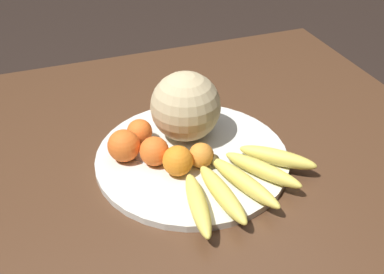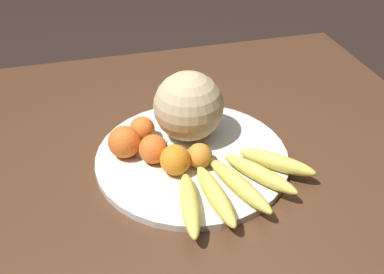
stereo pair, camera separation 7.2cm
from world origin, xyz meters
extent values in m
cube|color=#4C301E|center=(0.00, 0.00, 0.70)|extent=(1.27, 1.09, 0.04)
cube|color=#4C301E|center=(-0.55, 0.46, 0.34)|extent=(0.07, 0.07, 0.68)
cube|color=#4C301E|center=(0.55, 0.46, 0.34)|extent=(0.07, 0.07, 0.68)
cylinder|color=silver|center=(-0.02, -0.05, 0.73)|extent=(0.44, 0.44, 0.02)
torus|color=#1E4C56|center=(-0.02, -0.05, 0.73)|extent=(0.44, 0.44, 0.01)
sphere|color=#C6B284|center=(-0.01, 0.03, 0.82)|extent=(0.16, 0.16, 0.16)
sphere|color=#473819|center=(0.01, -0.10, 0.76)|extent=(0.03, 0.03, 0.03)
ellipsoid|color=#E5D156|center=(-0.07, -0.22, 0.76)|extent=(0.06, 0.18, 0.04)
ellipsoid|color=#E5D156|center=(-0.01, -0.21, 0.76)|extent=(0.06, 0.19, 0.04)
ellipsoid|color=#E5D156|center=(0.04, -0.19, 0.76)|extent=(0.10, 0.20, 0.04)
ellipsoid|color=#E5D156|center=(0.10, -0.17, 0.76)|extent=(0.13, 0.17, 0.03)
ellipsoid|color=#E5D156|center=(0.15, -0.14, 0.76)|extent=(0.15, 0.14, 0.04)
sphere|color=orange|center=(-0.12, 0.04, 0.77)|extent=(0.06, 0.06, 0.06)
sphere|color=orange|center=(-0.11, -0.05, 0.77)|extent=(0.07, 0.07, 0.07)
sphere|color=orange|center=(-0.16, -0.01, 0.77)|extent=(0.07, 0.07, 0.07)
sphere|color=orange|center=(-0.07, -0.10, 0.77)|extent=(0.07, 0.07, 0.07)
sphere|color=orange|center=(-0.01, -0.09, 0.77)|extent=(0.06, 0.06, 0.06)
cube|color=white|center=(-0.10, 0.00, 0.74)|extent=(0.09, 0.08, 0.00)
camera|label=1|loc=(-0.29, -0.81, 1.37)|focal=42.00mm
camera|label=2|loc=(-0.22, -0.83, 1.37)|focal=42.00mm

